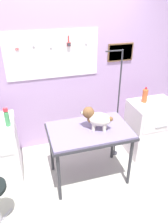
{
  "coord_description": "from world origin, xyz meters",
  "views": [
    {
      "loc": [
        -0.66,
        -1.98,
        2.42
      ],
      "look_at": [
        0.02,
        0.3,
        1.09
      ],
      "focal_mm": 35.49,
      "sensor_mm": 36.0,
      "label": 1
    }
  ],
  "objects": [
    {
      "name": "rear_wall_panel",
      "position": [
        0.0,
        1.28,
        1.16
      ],
      "size": [
        4.0,
        0.11,
        2.3
      ],
      "color": "#B594C2",
      "rests_on": "ground"
    },
    {
      "name": "conditioner_bottle",
      "position": [
        -0.9,
        0.53,
        1.03
      ],
      "size": [
        0.06,
        0.06,
        0.25
      ],
      "color": "#429C57",
      "rests_on": "counter_left"
    },
    {
      "name": "cabinet_right",
      "position": [
        1.21,
        0.58,
        0.45
      ],
      "size": [
        0.68,
        0.54,
        0.9
      ],
      "color": "white",
      "rests_on": "ground"
    },
    {
      "name": "dog",
      "position": [
        0.18,
        0.29,
        0.98
      ],
      "size": [
        0.4,
        0.31,
        0.3
      ],
      "color": "beige",
      "rests_on": "grooming_table"
    },
    {
      "name": "grooming_arm",
      "position": [
        0.65,
        0.67,
        0.81
      ],
      "size": [
        0.3,
        0.11,
        1.73
      ],
      "color": "#2D2D33",
      "rests_on": "ground"
    },
    {
      "name": "ground",
      "position": [
        0.0,
        0.0,
        -0.02
      ],
      "size": [
        4.4,
        4.0,
        0.04
      ],
      "primitive_type": "cube",
      "color": "#ADAFA0"
    },
    {
      "name": "soda_bottle",
      "position": [
        1.09,
        0.67,
        1.01
      ],
      "size": [
        0.08,
        0.08,
        0.24
      ],
      "color": "#B65329",
      "rests_on": "cabinet_right"
    },
    {
      "name": "grooming_table",
      "position": [
        0.09,
        0.3,
        0.75
      ],
      "size": [
        1.09,
        0.7,
        0.82
      ],
      "color": "#2D2D33",
      "rests_on": "ground"
    }
  ]
}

